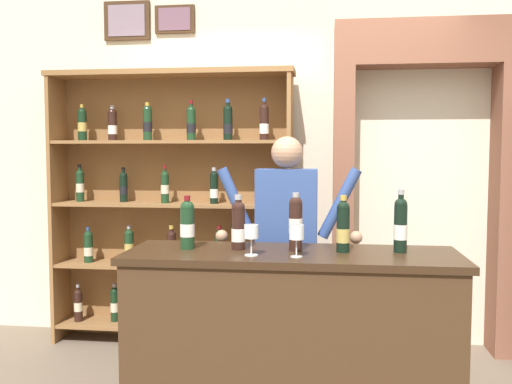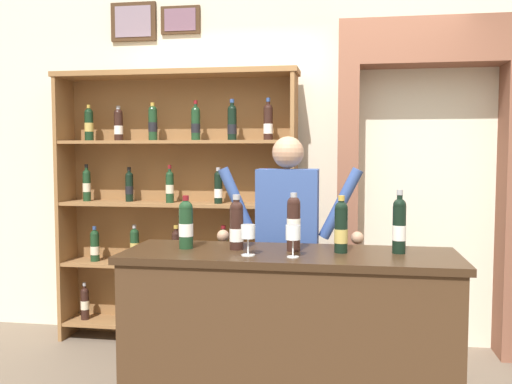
{
  "view_description": "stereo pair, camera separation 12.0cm",
  "coord_description": "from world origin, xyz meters",
  "px_view_note": "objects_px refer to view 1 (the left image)",
  "views": [
    {
      "loc": [
        0.31,
        -3.02,
        1.51
      ],
      "look_at": [
        -0.12,
        0.34,
        1.27
      ],
      "focal_mm": 39.48,
      "sensor_mm": 36.0,
      "label": 1
    },
    {
      "loc": [
        0.43,
        -3.0,
        1.51
      ],
      "look_at": [
        -0.12,
        0.34,
        1.27
      ],
      "focal_mm": 39.48,
      "sensor_mm": 36.0,
      "label": 2
    }
  ],
  "objects_px": {
    "wine_shelf": "(173,202)",
    "tasting_bottle_grappa": "(296,222)",
    "tasting_bottle_super_tuscan": "(401,224)",
    "wine_glass_spare": "(251,233)",
    "tasting_counter": "(291,339)",
    "tasting_bottle_rosso": "(187,224)",
    "tasting_bottle_vin_santo": "(343,226)",
    "wine_glass_center": "(296,234)",
    "shopkeeper": "(287,234)",
    "tasting_bottle_riserva": "(238,225)"
  },
  "relations": [
    {
      "from": "wine_shelf",
      "to": "tasting_bottle_grappa",
      "type": "distance_m",
      "value": 1.6
    },
    {
      "from": "tasting_bottle_super_tuscan",
      "to": "wine_glass_spare",
      "type": "height_order",
      "value": "tasting_bottle_super_tuscan"
    },
    {
      "from": "wine_glass_spare",
      "to": "tasting_counter",
      "type": "bearing_deg",
      "value": 33.28
    },
    {
      "from": "tasting_bottle_rosso",
      "to": "wine_glass_spare",
      "type": "bearing_deg",
      "value": -22.48
    },
    {
      "from": "tasting_bottle_vin_santo",
      "to": "wine_glass_center",
      "type": "distance_m",
      "value": 0.3
    },
    {
      "from": "wine_glass_center",
      "to": "tasting_counter",
      "type": "bearing_deg",
      "value": 103.41
    },
    {
      "from": "shopkeeper",
      "to": "tasting_bottle_super_tuscan",
      "type": "height_order",
      "value": "shopkeeper"
    },
    {
      "from": "tasting_bottle_riserva",
      "to": "tasting_bottle_super_tuscan",
      "type": "bearing_deg",
      "value": 1.6
    },
    {
      "from": "tasting_bottle_rosso",
      "to": "wine_glass_center",
      "type": "bearing_deg",
      "value": -15.23
    },
    {
      "from": "wine_glass_spare",
      "to": "wine_glass_center",
      "type": "distance_m",
      "value": 0.24
    },
    {
      "from": "tasting_bottle_rosso",
      "to": "tasting_bottle_riserva",
      "type": "bearing_deg",
      "value": 2.57
    },
    {
      "from": "tasting_bottle_super_tuscan",
      "to": "wine_glass_spare",
      "type": "relative_size",
      "value": 2.09
    },
    {
      "from": "tasting_bottle_grappa",
      "to": "tasting_bottle_super_tuscan",
      "type": "distance_m",
      "value": 0.56
    },
    {
      "from": "tasting_bottle_rosso",
      "to": "shopkeeper",
      "type": "bearing_deg",
      "value": 44.93
    },
    {
      "from": "tasting_bottle_riserva",
      "to": "tasting_bottle_super_tuscan",
      "type": "distance_m",
      "value": 0.88
    },
    {
      "from": "shopkeeper",
      "to": "tasting_bottle_grappa",
      "type": "xyz_separation_m",
      "value": [
        0.08,
        -0.5,
        0.14
      ]
    },
    {
      "from": "tasting_bottle_vin_santo",
      "to": "tasting_bottle_super_tuscan",
      "type": "relative_size",
      "value": 0.91
    },
    {
      "from": "wine_shelf",
      "to": "wine_glass_center",
      "type": "bearing_deg",
      "value": -53.28
    },
    {
      "from": "tasting_counter",
      "to": "wine_glass_spare",
      "type": "relative_size",
      "value": 11.08
    },
    {
      "from": "tasting_counter",
      "to": "tasting_bottle_rosso",
      "type": "xyz_separation_m",
      "value": [
        -0.58,
        0.03,
        0.62
      ]
    },
    {
      "from": "tasting_bottle_riserva",
      "to": "tasting_bottle_grappa",
      "type": "bearing_deg",
      "value": 1.06
    },
    {
      "from": "tasting_bottle_rosso",
      "to": "tasting_bottle_grappa",
      "type": "bearing_deg",
      "value": 1.78
    },
    {
      "from": "wine_shelf",
      "to": "tasting_bottle_vin_santo",
      "type": "xyz_separation_m",
      "value": [
        1.29,
        -1.23,
        -0.01
      ]
    },
    {
      "from": "wine_glass_center",
      "to": "shopkeeper",
      "type": "bearing_deg",
      "value": 98.28
    },
    {
      "from": "wine_shelf",
      "to": "tasting_bottle_riserva",
      "type": "relative_size",
      "value": 6.94
    },
    {
      "from": "wine_glass_spare",
      "to": "wine_glass_center",
      "type": "bearing_deg",
      "value": -2.51
    },
    {
      "from": "wine_shelf",
      "to": "tasting_bottle_riserva",
      "type": "xyz_separation_m",
      "value": [
        0.72,
        -1.22,
        -0.01
      ]
    },
    {
      "from": "tasting_bottle_grappa",
      "to": "wine_glass_center",
      "type": "relative_size",
      "value": 1.91
    },
    {
      "from": "tasting_counter",
      "to": "shopkeeper",
      "type": "relative_size",
      "value": 1.13
    },
    {
      "from": "tasting_counter",
      "to": "tasting_bottle_super_tuscan",
      "type": "height_order",
      "value": "tasting_bottle_super_tuscan"
    },
    {
      "from": "tasting_bottle_grappa",
      "to": "tasting_bottle_vin_santo",
      "type": "distance_m",
      "value": 0.26
    },
    {
      "from": "tasting_bottle_grappa",
      "to": "tasting_bottle_vin_santo",
      "type": "relative_size",
      "value": 1.04
    },
    {
      "from": "tasting_bottle_rosso",
      "to": "tasting_bottle_vin_santo",
      "type": "distance_m",
      "value": 0.86
    },
    {
      "from": "shopkeeper",
      "to": "tasting_bottle_riserva",
      "type": "relative_size",
      "value": 5.24
    },
    {
      "from": "shopkeeper",
      "to": "wine_glass_spare",
      "type": "xyz_separation_m",
      "value": [
        -0.14,
        -0.68,
        0.1
      ]
    },
    {
      "from": "tasting_counter",
      "to": "tasting_bottle_grappa",
      "type": "relative_size",
      "value": 5.65
    },
    {
      "from": "tasting_bottle_riserva",
      "to": "wine_glass_spare",
      "type": "height_order",
      "value": "tasting_bottle_riserva"
    },
    {
      "from": "tasting_bottle_rosso",
      "to": "tasting_bottle_super_tuscan",
      "type": "bearing_deg",
      "value": 1.84
    },
    {
      "from": "tasting_bottle_vin_santo",
      "to": "wine_glass_spare",
      "type": "distance_m",
      "value": 0.51
    },
    {
      "from": "tasting_bottle_vin_santo",
      "to": "tasting_bottle_super_tuscan",
      "type": "bearing_deg",
      "value": 5.88
    },
    {
      "from": "wine_shelf",
      "to": "tasting_bottle_rosso",
      "type": "bearing_deg",
      "value": -70.84
    },
    {
      "from": "shopkeeper",
      "to": "tasting_bottle_riserva",
      "type": "height_order",
      "value": "shopkeeper"
    },
    {
      "from": "tasting_bottle_vin_santo",
      "to": "shopkeeper",
      "type": "bearing_deg",
      "value": 123.78
    },
    {
      "from": "tasting_bottle_rosso",
      "to": "tasting_counter",
      "type": "bearing_deg",
      "value": -2.47
    },
    {
      "from": "shopkeeper",
      "to": "tasting_bottle_super_tuscan",
      "type": "distance_m",
      "value": 0.82
    },
    {
      "from": "wine_shelf",
      "to": "tasting_counter",
      "type": "distance_m",
      "value": 1.74
    },
    {
      "from": "wine_shelf",
      "to": "tasting_bottle_grappa",
      "type": "relative_size",
      "value": 6.64
    },
    {
      "from": "tasting_bottle_riserva",
      "to": "tasting_bottle_super_tuscan",
      "type": "xyz_separation_m",
      "value": [
        0.88,
        0.02,
        0.01
      ]
    },
    {
      "from": "shopkeeper",
      "to": "wine_glass_center",
      "type": "distance_m",
      "value": 0.7
    },
    {
      "from": "tasting_bottle_grappa",
      "to": "wine_shelf",
      "type": "bearing_deg",
      "value": 130.31
    }
  ]
}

